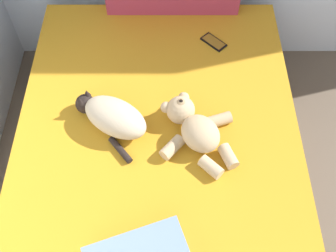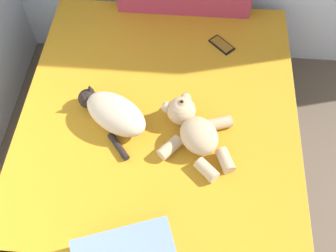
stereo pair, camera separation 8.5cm
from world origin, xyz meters
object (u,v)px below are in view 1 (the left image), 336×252
(bed, at_px, (158,155))
(teddy_bear, at_px, (194,127))
(cat, at_px, (111,116))
(cell_phone, at_px, (212,42))

(bed, height_order, teddy_bear, teddy_bear)
(cat, bearing_deg, bed, -8.02)
(bed, relative_size, cell_phone, 12.35)
(cat, relative_size, cell_phone, 2.60)
(bed, distance_m, cell_phone, 0.73)
(cat, relative_size, teddy_bear, 0.89)
(cat, height_order, cell_phone, cat)
(cat, height_order, teddy_bear, teddy_bear)
(bed, distance_m, cat, 0.40)
(bed, distance_m, teddy_bear, 0.37)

